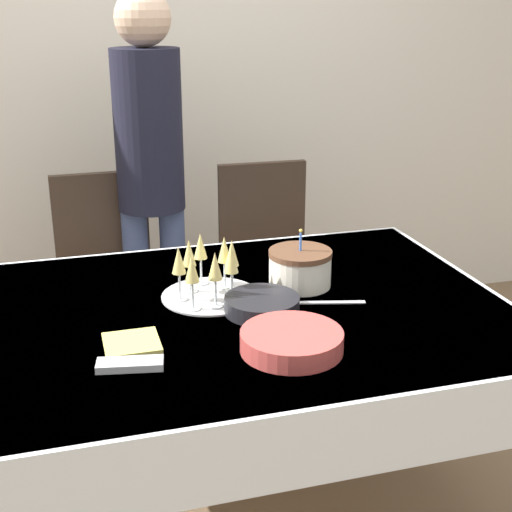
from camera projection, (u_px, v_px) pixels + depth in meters
name	position (u px, v px, depth m)	size (l,w,h in m)	color
ground_plane	(248.00, 512.00, 2.45)	(12.00, 12.00, 0.00)	brown
wall_back	(158.00, 67.00, 3.46)	(8.00, 0.05, 2.70)	silver
dining_table	(247.00, 336.00, 2.22)	(1.60, 1.22, 0.77)	white
dining_chair_far_left	(108.00, 279.00, 3.01)	(0.43, 0.43, 0.98)	#38281E
dining_chair_far_right	(268.00, 263.00, 3.20)	(0.43, 0.43, 0.98)	#38281E
birthday_cake	(300.00, 268.00, 2.33)	(0.21, 0.21, 0.20)	silver
champagne_tray	(209.00, 270.00, 2.22)	(0.31, 0.31, 0.18)	silver
plate_stack_main	(292.00, 341.00, 1.90)	(0.28, 0.28, 0.06)	#CC4C47
plate_stack_dessert	(262.00, 305.00, 2.14)	(0.23, 0.23, 0.05)	black
cake_knife	(317.00, 303.00, 2.21)	(0.29, 0.09, 0.00)	silver
fork_pile	(130.00, 364.00, 1.82)	(0.18, 0.09, 0.02)	silver
napkin_pile	(132.00, 343.00, 1.94)	(0.15, 0.15, 0.01)	#E0D166
person_standing	(150.00, 160.00, 2.94)	(0.28, 0.28, 1.70)	#3F4C72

